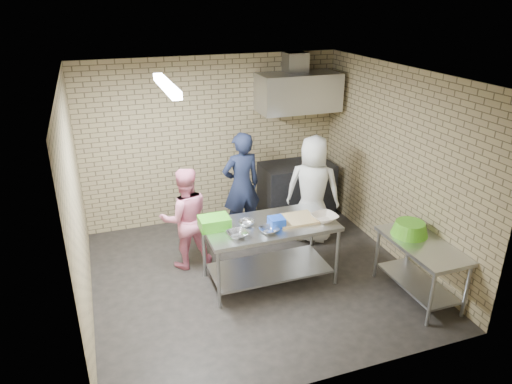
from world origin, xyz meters
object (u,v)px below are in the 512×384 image
blue_tub (277,222)px  bottle_green (318,94)px  side_counter (419,270)px  woman_white (313,190)px  woman_pink (185,218)px  man_navy (241,186)px  prep_table (270,252)px  green_basin (410,228)px  green_crate (214,223)px  bottle_red (296,94)px  stove (296,189)px

blue_tub → bottle_green: size_ratio=1.25×
side_counter → woman_white: size_ratio=0.72×
blue_tub → woman_pink: (-1.00, 0.86, -0.18)m
man_navy → prep_table: bearing=82.1°
blue_tub → green_basin: 1.68m
side_counter → green_crate: green_crate is taller
blue_tub → green_basin: blue_tub is taller
green_crate → woman_white: woman_white is taller
bottle_green → woman_pink: bottle_green is taller
green_crate → bottle_red: (1.94, 1.93, 1.11)m
bottle_green → man_navy: (-1.59, -0.71, -1.17)m
green_crate → blue_tub: green_crate is taller
green_crate → blue_tub: bearing=-16.3°
man_navy → woman_white: man_navy is taller
stove → bottle_red: size_ratio=6.67×
bottle_red → bottle_green: 0.40m
blue_tub → bottle_red: size_ratio=1.04×
woman_pink → woman_white: 1.98m
woman_pink → side_counter: bearing=146.3°
prep_table → side_counter: 1.89m
stove → side_counter: bearing=-80.7°
woman_white → bottle_green: bearing=-86.0°
blue_tub → bottle_green: bearing=53.5°
prep_table → blue_tub: 0.50m
bottle_red → man_navy: 1.82m
side_counter → stove: bearing=99.3°
stove → green_crate: bearing=-138.2°
woman_pink → green_crate: bearing=110.7°
green_crate → green_basin: size_ratio=0.82×
woman_pink → blue_tub: bearing=138.9°
bottle_red → bottle_green: size_ratio=1.20×
prep_table → woman_pink: (-0.95, 0.76, 0.30)m
blue_tub → bottle_red: 2.70m
bottle_red → woman_pink: (-2.18, -1.29, -1.31)m
green_basin → side_counter: bearing=-85.4°
side_counter → woman_pink: bearing=146.6°
stove → green_basin: green_basin is taller
green_basin → bottle_red: bearing=97.9°
blue_tub → woman_white: 1.37m
green_basin → bottle_red: (-0.38, 2.74, 1.19)m
bottle_red → woman_white: (-0.21, -1.18, -1.20)m
green_crate → man_navy: size_ratio=0.22×
woman_white → green_crate: bearing=54.8°
blue_tub → green_crate: bearing=163.7°
prep_table → green_crate: bearing=170.3°
green_basin → woman_pink: bearing=150.4°
bottle_green → green_basin: bearing=-90.4°
woman_white → blue_tub: bearing=76.1°
man_navy → blue_tub: bearing=84.2°
side_counter → green_basin: 0.52m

